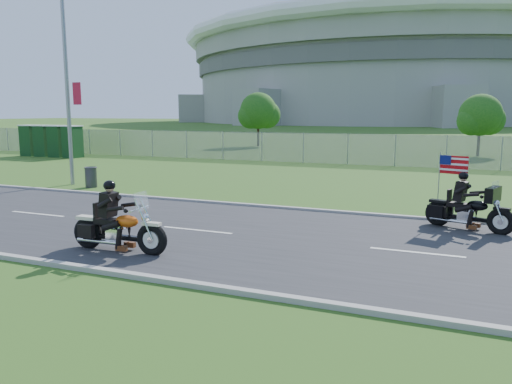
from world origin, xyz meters
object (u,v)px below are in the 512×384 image
at_px(porta_toilet_b, 58,142).
at_px(trash_can, 91,177).
at_px(porta_toilet_d, 30,141).
at_px(motorcycle_lead, 117,230).
at_px(streetlight, 69,62).
at_px(porta_toilet_a, 72,142).
at_px(motorcycle_follow, 468,211).
at_px(porta_toilet_c, 44,141).

bearing_deg(porta_toilet_b, trash_can, -41.58).
relative_size(porta_toilet_d, trash_can, 2.57).
relative_size(motorcycle_lead, trash_can, 2.95).
relative_size(streetlight, porta_toilet_d, 4.35).
xyz_separation_m(porta_toilet_a, motorcycle_follow, (27.13, -13.93, -0.57)).
xyz_separation_m(porta_toilet_d, trash_can, (15.62, -11.38, -0.70)).
height_order(porta_toilet_d, trash_can, porta_toilet_d).
distance_m(streetlight, motorcycle_follow, 18.12).
xyz_separation_m(motorcycle_follow, trash_can, (-15.71, 2.56, -0.13)).
height_order(porta_toilet_b, trash_can, porta_toilet_b).
relative_size(streetlight, porta_toilet_b, 4.35).
distance_m(porta_toilet_a, motorcycle_lead, 27.50).
relative_size(porta_toilet_c, porta_toilet_d, 1.00).
bearing_deg(porta_toilet_b, porta_toilet_c, 180.00).
bearing_deg(motorcycle_lead, streetlight, 134.24).
distance_m(porta_toilet_b, trash_can, 17.16).
distance_m(porta_toilet_d, motorcycle_follow, 34.29).
xyz_separation_m(streetlight, porta_toilet_a, (-10.02, 10.78, -4.49)).
relative_size(streetlight, motorcycle_follow, 4.09).
bearing_deg(trash_can, porta_toilet_b, 138.42).
relative_size(porta_toilet_c, motorcycle_lead, 0.87).
relative_size(porta_toilet_b, motorcycle_lead, 0.87).
distance_m(porta_toilet_a, porta_toilet_d, 4.20).
bearing_deg(motorcycle_follow, streetlight, -172.07).
height_order(streetlight, porta_toilet_b, streetlight).
distance_m(porta_toilet_d, trash_can, 19.34).
height_order(streetlight, porta_toilet_d, streetlight).
bearing_deg(motorcycle_lead, porta_toilet_c, 136.26).
height_order(porta_toilet_b, porta_toilet_c, same).
bearing_deg(porta_toilet_c, porta_toilet_a, 0.00).
distance_m(porta_toilet_d, motorcycle_lead, 30.59).
xyz_separation_m(porta_toilet_a, motorcycle_lead, (19.28, -19.60, -0.59)).
bearing_deg(porta_toilet_d, trash_can, -36.06).
distance_m(motorcycle_lead, motorcycle_follow, 9.69).
relative_size(porta_toilet_b, porta_toilet_d, 1.00).
bearing_deg(motorcycle_follow, motorcycle_lead, -125.81).
bearing_deg(porta_toilet_c, motorcycle_lead, -41.60).
height_order(porta_toilet_d, motorcycle_follow, porta_toilet_d).
bearing_deg(motorcycle_follow, porta_toilet_d, 174.39).
bearing_deg(trash_can, motorcycle_follow, -9.25).
distance_m(porta_toilet_a, porta_toilet_c, 2.80).
bearing_deg(motorcycle_lead, porta_toilet_d, 138.00).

